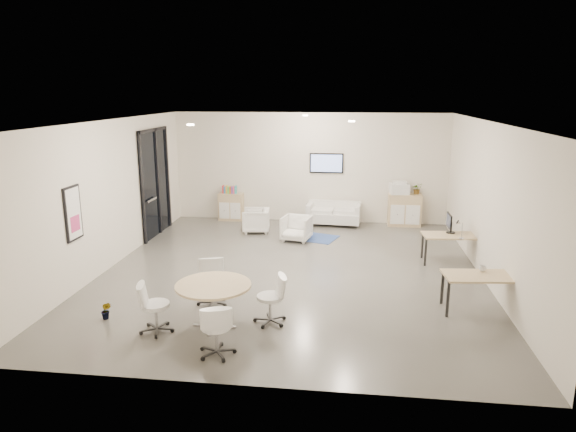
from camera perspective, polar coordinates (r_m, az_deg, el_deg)
The scene contains 21 objects.
room_shell at distance 10.74m, azimuth 0.41°, elevation 1.93°, with size 9.60×10.60×4.80m.
glass_door at distance 14.13m, azimuth -14.54°, elevation 3.94°, with size 0.09×1.90×2.85m.
artwork at distance 10.50m, azimuth -22.77°, elevation 0.26°, with size 0.05×0.54×1.04m.
wall_tv at distance 15.06m, azimuth 4.29°, elevation 5.88°, with size 0.98×0.06×0.58m.
ceiling_spots at distance 11.38m, azimuth -0.10°, elevation 10.62°, with size 3.14×4.14×0.03m.
sideboard_left at distance 15.52m, azimuth -6.34°, elevation 1.02°, with size 0.73×0.38×0.82m.
sideboard_right at distance 15.15m, azimuth 12.81°, elevation 0.67°, with size 0.93×0.45×0.93m.
books at distance 15.43m, azimuth -6.52°, elevation 2.91°, with size 0.43×0.14×0.22m.
printer at distance 15.01m, azimuth 12.27°, elevation 3.06°, with size 0.57×0.50×0.36m.
loveseat at distance 14.98m, azimuth 5.11°, elevation 0.21°, with size 1.58×0.89×0.57m.
blue_rug at distance 13.70m, azimuth 2.57°, elevation -2.36°, with size 1.33×0.89×0.01m, color navy.
armchair_left at distance 14.14m, azimuth -3.59°, elevation -0.36°, with size 0.70×0.66×0.72m, color white.
armchair_right at distance 13.31m, azimuth 0.95°, elevation -1.24°, with size 0.70×0.65×0.72m, color white.
desk_rear at distance 12.09m, azimuth 17.71°, elevation -2.30°, with size 1.32×0.75×0.66m.
desk_front at distance 9.60m, azimuth 20.77°, elevation -6.54°, with size 1.37×0.79×0.69m.
monitor at distance 12.15m, azimuth 17.50°, elevation -0.72°, with size 0.20×0.50×0.44m.
round_table at distance 8.49m, azimuth -8.29°, elevation -8.02°, with size 1.24×1.24×0.75m.
meeting_chairs at distance 8.59m, azimuth -8.23°, elevation -9.63°, with size 2.50×2.50×0.82m.
plant_cabinet at distance 15.09m, azimuth 14.14°, elevation 2.84°, with size 0.29×0.32×0.25m, color #3F7F3F.
plant_floor at distance 9.44m, azimuth -19.52°, elevation -10.36°, with size 0.17×0.31×0.14m, color #3F7F3F.
cup at distance 9.76m, azimuth 20.82°, elevation -5.41°, with size 0.12×0.10×0.12m, color white.
Camera 1 is at (1.21, -10.44, 3.79)m, focal length 32.00 mm.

